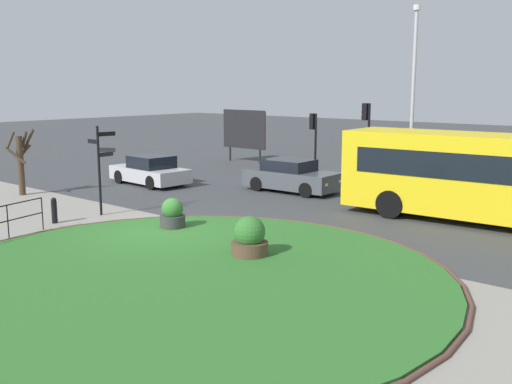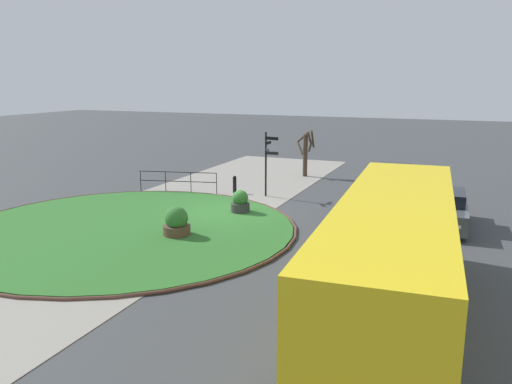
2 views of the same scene
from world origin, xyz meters
TOP-DOWN VIEW (x-y plane):
  - ground at (0.00, 0.00)m, footprint 120.00×120.00m
  - sidewalk_paving at (0.00, -2.13)m, footprint 32.00×7.73m
  - grass_island at (3.76, -2.56)m, footprint 13.04×13.04m
  - grass_kerb_ring at (3.76, -2.56)m, footprint 13.35×13.35m
  - signpost_directional at (-3.71, 0.46)m, footprint 1.15×0.73m
  - bollard_foreground at (-3.85, -1.39)m, footprint 0.19×0.19m
  - bus_yellow at (7.77, 8.07)m, footprint 10.83×3.08m
  - car_near_lane at (-7.68, 5.96)m, footprint 4.21×2.10m
  - car_far_lane at (-1.45, 8.77)m, footprint 4.27×2.03m
  - traffic_light_near at (-2.80, 12.38)m, footprint 0.48×0.31m
  - traffic_light_far at (0.16, 12.37)m, footprint 0.49×0.29m
  - lamppost_tall at (2.20, 12.78)m, footprint 0.32×0.32m
  - billboard_left at (-9.67, 14.98)m, footprint 3.41×0.25m
  - planter_near_signpost at (3.86, -0.20)m, footprint 1.01×1.01m
  - planter_kerbside at (-0.12, 0.59)m, footprint 0.82×0.82m
  - street_tree_bare at (-9.67, 0.63)m, footprint 1.13×1.11m

SIDE VIEW (x-z plane):
  - ground at x=0.00m, z-range 0.00..0.00m
  - sidewalk_paving at x=0.00m, z-range 0.00..0.02m
  - grass_island at x=3.76m, z-range 0.00..0.10m
  - grass_kerb_ring at x=3.76m, z-range 0.00..0.11m
  - bollard_foreground at x=-3.85m, z-range 0.01..0.91m
  - planter_kerbside at x=-0.12m, z-range -0.05..1.01m
  - planter_near_signpost at x=3.86m, z-range -0.06..1.10m
  - car_near_lane at x=-7.68m, z-range -0.06..1.32m
  - car_far_lane at x=-1.45m, z-range -0.04..1.38m
  - street_tree_bare at x=-9.67m, z-range 0.09..2.92m
  - bus_yellow at x=7.77m, z-range 0.12..3.13m
  - signpost_directional at x=-3.71m, z-range 0.31..3.55m
  - billboard_left at x=-9.67m, z-range 0.38..3.55m
  - traffic_light_near at x=-2.80m, z-range 0.77..4.03m
  - traffic_light_far at x=0.16m, z-range 0.89..4.70m
  - lamppost_tall at x=2.20m, z-range 0.29..8.33m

